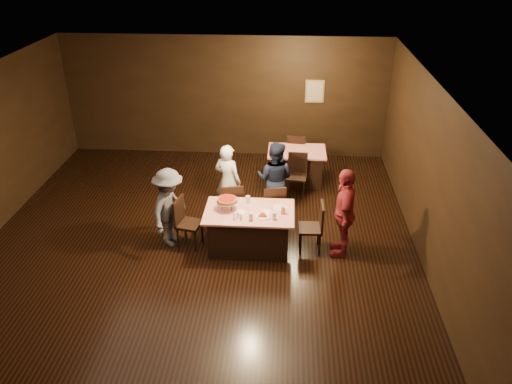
# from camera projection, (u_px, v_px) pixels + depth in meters

# --- Properties ---
(room) EXTENTS (10.00, 10.04, 3.02)m
(room) POSITION_uv_depth(u_px,v_px,m) (185.00, 156.00, 7.66)
(room) COLOR black
(room) RESTS_ON ground
(main_table) EXTENTS (1.60, 1.00, 0.77)m
(main_table) POSITION_uv_depth(u_px,v_px,m) (249.00, 229.00, 9.06)
(main_table) COLOR red
(main_table) RESTS_ON ground
(back_table) EXTENTS (1.30, 0.90, 0.77)m
(back_table) POSITION_uv_depth(u_px,v_px,m) (296.00, 166.00, 11.44)
(back_table) COLOR #B40C0E
(back_table) RESTS_ON ground
(chair_far_left) EXTENTS (0.50, 0.50, 0.95)m
(chair_far_left) POSITION_uv_depth(u_px,v_px,m) (232.00, 204.00, 9.70)
(chair_far_left) COLOR black
(chair_far_left) RESTS_ON ground
(chair_far_right) EXTENTS (0.51, 0.51, 0.95)m
(chair_far_right) POSITION_uv_depth(u_px,v_px,m) (273.00, 205.00, 9.65)
(chair_far_right) COLOR black
(chair_far_right) RESTS_ON ground
(chair_end_left) EXTENTS (0.50, 0.50, 0.95)m
(chair_end_left) POSITION_uv_depth(u_px,v_px,m) (189.00, 223.00, 9.08)
(chair_end_left) COLOR black
(chair_end_left) RESTS_ON ground
(chair_end_right) EXTENTS (0.43, 0.43, 0.95)m
(chair_end_right) POSITION_uv_depth(u_px,v_px,m) (310.00, 227.00, 8.95)
(chair_end_right) COLOR black
(chair_end_right) RESTS_ON ground
(chair_back_near) EXTENTS (0.45, 0.45, 0.95)m
(chair_back_near) POSITION_uv_depth(u_px,v_px,m) (297.00, 176.00, 10.78)
(chair_back_near) COLOR black
(chair_back_near) RESTS_ON ground
(chair_back_far) EXTENTS (0.46, 0.46, 0.95)m
(chair_back_far) POSITION_uv_depth(u_px,v_px,m) (296.00, 152.00, 11.92)
(chair_back_far) COLOR black
(chair_back_far) RESTS_ON ground
(diner_white_jacket) EXTENTS (0.67, 0.57, 1.55)m
(diner_white_jacket) POSITION_uv_depth(u_px,v_px,m) (228.00, 181.00, 9.89)
(diner_white_jacket) COLOR white
(diner_white_jacket) RESTS_ON ground
(diner_navy_hoodie) EXTENTS (0.89, 0.78, 1.57)m
(diner_navy_hoodie) POSITION_uv_depth(u_px,v_px,m) (275.00, 179.00, 9.97)
(diner_navy_hoodie) COLOR #171D32
(diner_navy_hoodie) RESTS_ON ground
(diner_grey_knit) EXTENTS (0.80, 1.09, 1.51)m
(diner_grey_knit) POSITION_uv_depth(u_px,v_px,m) (170.00, 208.00, 9.01)
(diner_grey_knit) COLOR #515256
(diner_grey_knit) RESTS_ON ground
(diner_red_shirt) EXTENTS (0.49, 1.01, 1.67)m
(diner_red_shirt) POSITION_uv_depth(u_px,v_px,m) (344.00, 212.00, 8.71)
(diner_red_shirt) COLOR maroon
(diner_red_shirt) RESTS_ON ground
(pizza_stand) EXTENTS (0.38, 0.38, 0.22)m
(pizza_stand) POSITION_uv_depth(u_px,v_px,m) (227.00, 200.00, 8.86)
(pizza_stand) COLOR black
(pizza_stand) RESTS_ON main_table
(plate_with_slice) EXTENTS (0.25, 0.25, 0.06)m
(plate_with_slice) POSITION_uv_depth(u_px,v_px,m) (263.00, 216.00, 8.69)
(plate_with_slice) COLOR white
(plate_with_slice) RESTS_ON main_table
(plate_empty) EXTENTS (0.25, 0.25, 0.01)m
(plate_empty) POSITION_uv_depth(u_px,v_px,m) (280.00, 208.00, 8.97)
(plate_empty) COLOR white
(plate_empty) RESTS_ON main_table
(glass_front_left) EXTENTS (0.08, 0.08, 0.14)m
(glass_front_left) POSITION_uv_depth(u_px,v_px,m) (251.00, 217.00, 8.58)
(glass_front_left) COLOR silver
(glass_front_left) RESTS_ON main_table
(glass_front_right) EXTENTS (0.08, 0.08, 0.14)m
(glass_front_right) POSITION_uv_depth(u_px,v_px,m) (274.00, 216.00, 8.60)
(glass_front_right) COLOR silver
(glass_front_right) RESTS_ON main_table
(glass_amber) EXTENTS (0.08, 0.08, 0.14)m
(glass_amber) POSITION_uv_depth(u_px,v_px,m) (283.00, 210.00, 8.76)
(glass_amber) COLOR #BF7F26
(glass_amber) RESTS_ON main_table
(glass_back) EXTENTS (0.08, 0.08, 0.14)m
(glass_back) POSITION_uv_depth(u_px,v_px,m) (248.00, 199.00, 9.11)
(glass_back) COLOR silver
(glass_back) RESTS_ON main_table
(condiments) EXTENTS (0.17, 0.10, 0.09)m
(condiments) POSITION_uv_depth(u_px,v_px,m) (238.00, 217.00, 8.61)
(condiments) COLOR silver
(condiments) RESTS_ON main_table
(napkin_center) EXTENTS (0.19, 0.19, 0.01)m
(napkin_center) POSITION_uv_depth(u_px,v_px,m) (266.00, 212.00, 8.86)
(napkin_center) COLOR white
(napkin_center) RESTS_ON main_table
(napkin_left) EXTENTS (0.21, 0.21, 0.01)m
(napkin_left) POSITION_uv_depth(u_px,v_px,m) (241.00, 212.00, 8.84)
(napkin_left) COLOR white
(napkin_left) RESTS_ON main_table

